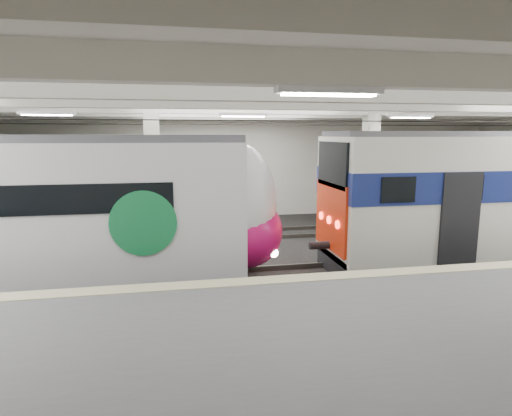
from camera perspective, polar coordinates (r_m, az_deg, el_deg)
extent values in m
cube|color=black|center=(13.10, -0.20, -9.65)|extent=(36.00, 24.00, 0.10)
cube|color=silver|center=(12.41, -0.22, 15.53)|extent=(36.00, 24.00, 0.20)
cube|color=beige|center=(22.31, -4.91, 5.77)|extent=(30.00, 0.10, 5.50)
cube|color=#5C5C5F|center=(7.15, 10.10, -22.15)|extent=(30.00, 7.00, 1.10)
cube|color=beige|center=(9.72, 3.34, -9.46)|extent=(30.00, 0.50, 0.02)
cube|color=beige|center=(15.24, -13.49, 3.66)|extent=(0.50, 0.50, 5.50)
cube|color=beige|center=(16.86, 14.85, 4.17)|extent=(0.50, 0.50, 5.50)
cube|color=beige|center=(12.39, -0.22, 14.15)|extent=(30.00, 18.00, 0.50)
cube|color=#59544C|center=(13.06, -0.20, -9.11)|extent=(30.00, 1.52, 0.16)
cube|color=#59544C|center=(18.29, -3.35, -3.59)|extent=(30.00, 1.52, 0.16)
cylinder|color=black|center=(12.36, -0.21, 11.60)|extent=(30.00, 0.03, 0.03)
cylinder|color=black|center=(17.79, -3.50, 11.05)|extent=(30.00, 0.03, 0.03)
cube|color=white|center=(10.41, 1.84, 13.14)|extent=(26.00, 8.40, 0.12)
cube|color=white|center=(13.00, -29.34, -0.37)|extent=(12.01, 2.68, 3.60)
ellipsoid|color=white|center=(12.44, -2.18, 0.49)|extent=(2.12, 2.62, 3.53)
ellipsoid|color=#CC115F|center=(12.61, -1.62, -3.04)|extent=(2.25, 2.68, 2.16)
cylinder|color=#177E42|center=(11.03, -14.80, -2.00)|extent=(1.66, 0.06, 1.66)
cube|color=#4C4C51|center=(12.85, -30.06, 8.01)|extent=(12.01, 2.20, 0.20)
cube|color=black|center=(13.45, -28.64, -8.58)|extent=(12.01, 1.87, 0.70)
cube|color=red|center=(13.23, 9.95, -1.09)|extent=(0.08, 2.45, 2.06)
cube|color=black|center=(13.02, 10.15, 5.72)|extent=(0.08, 2.31, 1.35)
cube|color=white|center=(18.67, -28.58, 2.24)|extent=(12.87, 2.89, 3.48)
cube|color=#177E42|center=(18.63, -28.70, 3.63)|extent=(12.91, 2.95, 0.73)
cube|color=#4C4C51|center=(18.56, -29.05, 7.84)|extent=(12.86, 2.43, 0.16)
cube|color=black|center=(18.99, -28.10, -3.56)|extent=(12.86, 2.62, 0.60)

